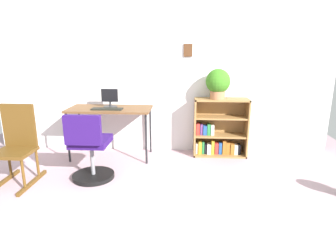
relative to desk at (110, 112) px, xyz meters
name	(u,v)px	position (x,y,z in m)	size (l,w,h in m)	color
ground_plane	(138,227)	(0.68, -1.74, -0.69)	(6.24, 6.24, 0.00)	#AE909B
wall_back	(159,76)	(0.68, 0.41, 0.48)	(5.20, 0.12, 2.35)	silver
desk	(110,112)	(0.00, 0.00, 0.00)	(1.20, 0.56, 0.75)	brown
monitor	(110,99)	(-0.01, 0.06, 0.18)	(0.24, 0.20, 0.27)	#262628
keyboard	(107,109)	(-0.01, -0.12, 0.07)	(0.44, 0.14, 0.02)	black
office_chair	(90,151)	(-0.05, -0.81, -0.32)	(0.52, 0.55, 0.87)	black
rocking_chair	(17,144)	(-0.91, -0.89, -0.22)	(0.42, 0.64, 0.95)	#543714
bookshelf_low	(219,130)	(1.61, 0.21, -0.31)	(0.80, 0.30, 0.87)	olive
potted_plant_on_shelf	(218,83)	(1.56, 0.16, 0.42)	(0.35, 0.35, 0.43)	#9E6642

